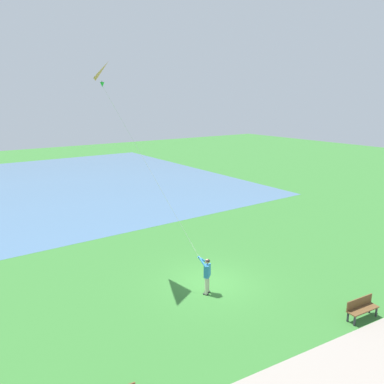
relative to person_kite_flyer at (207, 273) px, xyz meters
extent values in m
plane|color=#33702D|center=(0.70, -0.80, -1.05)|extent=(120.00, 120.00, 0.00)
cube|color=#476B8E|center=(27.64, 3.20, -1.04)|extent=(36.00, 44.00, 0.01)
cube|color=#232328|center=(-0.07, 0.10, -1.02)|extent=(0.26, 0.23, 0.06)
cylinder|color=beige|center=(-0.09, 0.09, -0.60)|extent=(0.14, 0.14, 0.82)
cube|color=#232328|center=(0.07, -0.10, -1.02)|extent=(0.26, 0.23, 0.06)
cylinder|color=beige|center=(0.05, -0.11, -0.60)|extent=(0.14, 0.14, 0.82)
cube|color=teal|center=(-0.02, -0.01, 0.11)|extent=(0.41, 0.45, 0.60)
sphere|color=tan|center=(-0.02, -0.01, 0.57)|extent=(0.22, 0.22, 0.22)
ellipsoid|color=black|center=(-0.03, -0.02, 0.61)|extent=(0.31, 0.31, 0.13)
cylinder|color=teal|center=(0.11, 0.19, 0.56)|extent=(0.56, 0.15, 0.43)
cylinder|color=teal|center=(0.21, 0.04, 0.56)|extent=(0.32, 0.54, 0.43)
sphere|color=tan|center=(0.29, 0.21, 0.69)|extent=(0.10, 0.10, 0.10)
pyramid|color=orange|center=(3.97, 2.58, 8.89)|extent=(1.98, 1.37, 0.81)
cone|color=green|center=(4.10, 2.88, 8.39)|extent=(0.26, 0.26, 0.22)
cylinder|color=black|center=(4.10, 2.88, 8.50)|extent=(1.63, 0.72, 0.02)
cylinder|color=silver|center=(2.19, 1.54, 4.52)|extent=(3.82, 2.69, 7.66)
cube|color=brown|center=(-5.35, -3.95, -0.60)|extent=(0.61, 1.54, 0.05)
cube|color=brown|center=(-5.16, -3.97, -0.37)|extent=(0.21, 1.49, 0.40)
cube|color=#2D2D33|center=(-5.59, -4.60, -0.82)|extent=(0.07, 0.07, 0.45)
cube|color=#2D2D33|center=(-5.27, -4.64, -0.82)|extent=(0.07, 0.07, 0.45)
cube|color=#2D2D33|center=(-5.43, -3.27, -0.82)|extent=(0.07, 0.07, 0.45)
cube|color=#2D2D33|center=(-5.12, -3.31, -0.82)|extent=(0.07, 0.07, 0.45)
camera|label=1|loc=(-12.38, 9.60, 7.72)|focal=34.71mm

